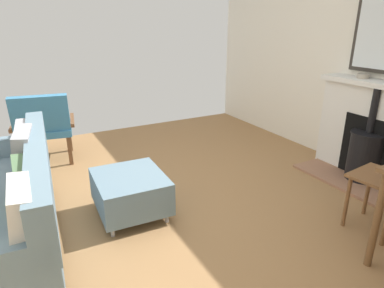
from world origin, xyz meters
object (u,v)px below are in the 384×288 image
at_px(sofa, 5,208).
at_px(armchair_accent, 43,125).
at_px(ottoman, 130,191).
at_px(mantel_bowl_near, 363,76).
at_px(fireplace, 374,138).

bearing_deg(sofa, armchair_accent, -104.77).
height_order(sofa, ottoman, sofa).
distance_m(mantel_bowl_near, ottoman, 2.67).
xyz_separation_m(mantel_bowl_near, sofa, (3.46, -0.18, -0.70)).
bearing_deg(ottoman, mantel_bowl_near, 174.17).
height_order(ottoman, armchair_accent, armchair_accent).
bearing_deg(sofa, fireplace, 172.36).
relative_size(fireplace, ottoman, 2.02).
bearing_deg(ottoman, armchair_accent, -72.13).
bearing_deg(sofa, ottoman, -175.37).
bearing_deg(fireplace, ottoman, -12.17).
relative_size(mantel_bowl_near, sofa, 0.07).
height_order(fireplace, mantel_bowl_near, mantel_bowl_near).
xyz_separation_m(fireplace, mantel_bowl_near, (-0.04, -0.28, 0.60)).
relative_size(ottoman, armchair_accent, 0.78).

